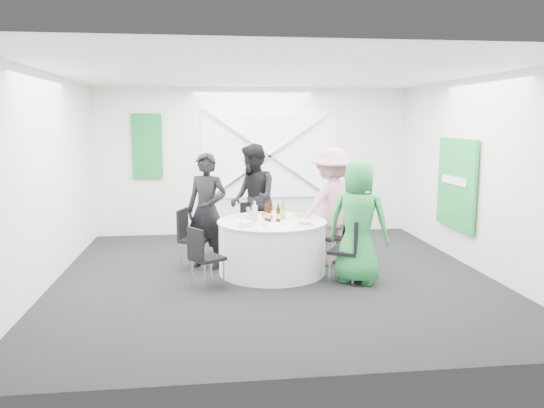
{
  "coord_description": "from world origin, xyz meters",
  "views": [
    {
      "loc": [
        -0.92,
        -7.16,
        2.16
      ],
      "look_at": [
        0.0,
        0.2,
        1.0
      ],
      "focal_mm": 35.0,
      "sensor_mm": 36.0,
      "label": 1
    }
  ],
  "objects": [
    {
      "name": "fork_c",
      "position": [
        0.27,
        -0.31,
        0.76
      ],
      "size": [
        0.12,
        0.12,
        0.01
      ],
      "primitive_type": "cube",
      "rotation": [
        0.0,
        0.0,
        -0.79
      ],
      "color": "silver",
      "rests_on": "banquet_table"
    },
    {
      "name": "clear_water_bottle",
      "position": [
        -0.25,
        0.12,
        0.88
      ],
      "size": [
        0.08,
        0.08,
        0.3
      ],
      "color": "silver",
      "rests_on": "banquet_table"
    },
    {
      "name": "person_woman_green",
      "position": [
        1.09,
        -0.41,
        0.83
      ],
      "size": [
        0.97,
        0.86,
        1.67
      ],
      "primitive_type": "imported",
      "rotation": [
        0.0,
        0.0,
        2.63
      ],
      "color": "#258A40",
      "rests_on": "floor"
    },
    {
      "name": "green_water_bottle",
      "position": [
        0.18,
        0.32,
        0.88
      ],
      "size": [
        0.08,
        0.08,
        0.31
      ],
      "color": "green",
      "rests_on": "banquet_table"
    },
    {
      "name": "plate_front_right",
      "position": [
        0.41,
        -0.18,
        0.78
      ],
      "size": [
        0.26,
        0.26,
        0.04
      ],
      "color": "silver",
      "rests_on": "banquet_table"
    },
    {
      "name": "napkin",
      "position": [
        -0.4,
        -0.18,
        0.8
      ],
      "size": [
        0.21,
        0.21,
        0.05
      ],
      "primitive_type": "cube",
      "rotation": [
        0.0,
        0.0,
        0.73
      ],
      "color": "white",
      "rests_on": "plate_front_left"
    },
    {
      "name": "wine_glass_d",
      "position": [
        -0.33,
        0.14,
        0.88
      ],
      "size": [
        0.07,
        0.07,
        0.17
      ],
      "color": "white",
      "rests_on": "banquet_table"
    },
    {
      "name": "plate_front_left",
      "position": [
        -0.46,
        -0.12,
        0.77
      ],
      "size": [
        0.28,
        0.28,
        0.01
      ],
      "color": "silver",
      "rests_on": "banquet_table"
    },
    {
      "name": "wine_glass_g",
      "position": [
        -0.02,
        0.59,
        0.88
      ],
      "size": [
        0.07,
        0.07,
        0.17
      ],
      "color": "white",
      "rests_on": "banquet_table"
    },
    {
      "name": "knife_a",
      "position": [
        -0.57,
        0.28,
        0.76
      ],
      "size": [
        0.08,
        0.14,
        0.01
      ],
      "primitive_type": "cube",
      "rotation": [
        0.0,
        0.0,
        2.7
      ],
      "color": "silver",
      "rests_on": "banquet_table"
    },
    {
      "name": "chair_front_right",
      "position": [
        0.99,
        -0.4,
        0.5
      ],
      "size": [
        0.54,
        0.54,
        0.86
      ],
      "rotation": [
        0.0,
        0.0,
        4.17
      ],
      "color": "black",
      "rests_on": "floor"
    },
    {
      "name": "beer_bottle_a",
      "position": [
        -0.07,
        0.24,
        0.86
      ],
      "size": [
        0.06,
        0.06,
        0.27
      ],
      "color": "#391B0A",
      "rests_on": "banquet_table"
    },
    {
      "name": "chair_back_left",
      "position": [
        -1.18,
        0.61,
        0.51
      ],
      "size": [
        0.51,
        0.51,
        0.88
      ],
      "rotation": [
        0.0,
        0.0,
        1.24
      ],
      "color": "black",
      "rests_on": "floor"
    },
    {
      "name": "chair_front_left",
      "position": [
        -0.99,
        -0.46,
        0.48
      ],
      "size": [
        0.52,
        0.52,
        0.82
      ],
      "rotation": [
        0.0,
        0.0,
        2.16
      ],
      "color": "black",
      "rests_on": "floor"
    },
    {
      "name": "wine_glass_e",
      "position": [
        0.22,
        0.5,
        0.88
      ],
      "size": [
        0.07,
        0.07,
        0.17
      ],
      "color": "white",
      "rests_on": "banquet_table"
    },
    {
      "name": "wall_front",
      "position": [
        0.0,
        -3.0,
        1.4
      ],
      "size": [
        6.0,
        0.0,
        6.0
      ],
      "primitive_type": "plane",
      "rotation": [
        -1.57,
        0.0,
        0.0
      ],
      "color": "white",
      "rests_on": "floor"
    },
    {
      "name": "window_brace_a",
      "position": [
        0.3,
        2.92,
        1.5
      ],
      "size": [
        2.63,
        0.05,
        1.84
      ],
      "primitive_type": "cube",
      "rotation": [
        0.0,
        0.97,
        0.0
      ],
      "color": "silver",
      "rests_on": "window_panel"
    },
    {
      "name": "wall_left",
      "position": [
        -3.0,
        0.0,
        1.4
      ],
      "size": [
        0.0,
        6.0,
        6.0
      ],
      "primitive_type": "plane",
      "rotation": [
        1.57,
        0.0,
        1.57
      ],
      "color": "white",
      "rests_on": "floor"
    },
    {
      "name": "beer_bottle_b",
      "position": [
        0.0,
        0.37,
        0.86
      ],
      "size": [
        0.06,
        0.06,
        0.27
      ],
      "color": "#391B0A",
      "rests_on": "banquet_table"
    },
    {
      "name": "chair_back_right",
      "position": [
        1.05,
        0.56,
        0.5
      ],
      "size": [
        0.5,
        0.5,
        0.86
      ],
      "rotation": [
        0.0,
        0.0,
        -1.24
      ],
      "color": "black",
      "rests_on": "floor"
    },
    {
      "name": "wine_glass_f",
      "position": [
        -0.32,
        0.03,
        0.88
      ],
      "size": [
        0.07,
        0.07,
        0.17
      ],
      "color": "white",
      "rests_on": "banquet_table"
    },
    {
      "name": "wine_glass_a",
      "position": [
        -0.15,
        -0.13,
        0.88
      ],
      "size": [
        0.07,
        0.07,
        0.17
      ],
      "color": "white",
      "rests_on": "banquet_table"
    },
    {
      "name": "green_sign",
      "position": [
        2.94,
        0.6,
        1.2
      ],
      "size": [
        0.05,
        1.2,
        1.4
      ],
      "primitive_type": "cube",
      "color": "green",
      "rests_on": "wall_right"
    },
    {
      "name": "fork_b",
      "position": [
        0.57,
        0.28,
        0.76
      ],
      "size": [
        0.08,
        0.14,
        0.01
      ],
      "primitive_type": "cube",
      "rotation": [
        0.0,
        0.0,
        0.45
      ],
      "color": "silver",
      "rests_on": "banquet_table"
    },
    {
      "name": "window_panel",
      "position": [
        0.3,
        2.96,
        1.5
      ],
      "size": [
        2.6,
        0.03,
        1.6
      ],
      "primitive_type": "cube",
      "color": "silver",
      "rests_on": "wall_back"
    },
    {
      "name": "beer_bottle_c",
      "position": [
        0.08,
        0.12,
        0.86
      ],
      "size": [
        0.06,
        0.06,
        0.26
      ],
      "color": "#391B0A",
      "rests_on": "banquet_table"
    },
    {
      "name": "wine_glass_c",
      "position": [
        -0.33,
        0.38,
        0.88
      ],
      "size": [
        0.07,
        0.07,
        0.17
      ],
      "color": "white",
      "rests_on": "banquet_table"
    },
    {
      "name": "wine_glass_b",
      "position": [
        0.17,
        0.57,
        0.88
      ],
      "size": [
        0.07,
        0.07,
        0.17
      ],
      "color": "white",
      "rests_on": "banquet_table"
    },
    {
      "name": "window_brace_b",
      "position": [
        0.3,
        2.92,
        1.5
      ],
      "size": [
        2.63,
        0.05,
        1.84
      ],
      "primitive_type": "cube",
      "rotation": [
        0.0,
        -0.97,
        0.0
      ],
      "color": "silver",
      "rests_on": "window_panel"
    },
    {
      "name": "person_woman_pink",
      "position": [
        0.95,
        0.57,
        0.89
      ],
      "size": [
        1.26,
        0.91,
        1.78
      ],
      "primitive_type": "imported",
      "rotation": [
        0.0,
        0.0,
        -2.77
      ],
      "color": "#D0869B",
      "rests_on": "floor"
    },
    {
      "name": "plate_back_left",
      "position": [
        -0.41,
        0.51,
        0.77
      ],
      "size": [
        0.25,
        0.25,
        0.01
      ],
      "color": "silver",
      "rests_on": "banquet_table"
    },
    {
      "name": "green_banner",
      "position": [
        -2.0,
        2.95,
        1.7
      ],
      "size": [
        0.55,
        0.04,
        1.2
      ],
      "primitive_type": "cube",
      "color": "#156D27",
      "rests_on": "wall_back"
    },
    {
      "name": "plate_back_right",
      "position": [
        0.46,
        0.49,
        0.78
      ],
      "size": [
        0.29,
        0.29,
        0.04
      ],
      "color": "silver",
      "rests_on": "banquet_table"
    },
    {
      "name": "person_man_back",
      "position": [
        -0.17,
        1.34,
        0.9
      ],
      "size": [
        0.61,
        0.94,
        1.81
      ],
      "primitive_type": "imported",
      "rotation": [
        0.0,
        0.0,
        -1.42
      ],
      "color": "black",
      "rests_on": "floor"
    },
    {
      "name": "chair_back",
      "position": [
        -0.18,
        1.28,
        0.5
      ],
      "size": [
        0.45,
        0.45,
        0.85
      ],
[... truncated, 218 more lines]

